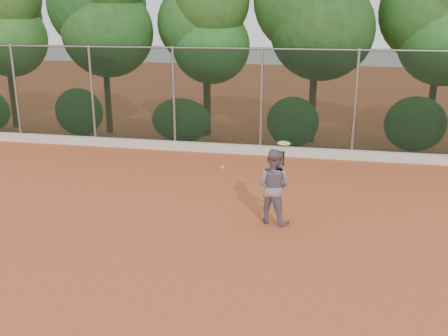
# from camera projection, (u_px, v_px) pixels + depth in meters

# --- Properties ---
(ground) EXTENTS (80.00, 80.00, 0.00)m
(ground) POSITION_uv_depth(u_px,v_px,m) (214.00, 239.00, 10.35)
(ground) COLOR #C55A2E
(ground) RESTS_ON ground
(concrete_curb) EXTENTS (24.00, 0.20, 0.30)m
(concrete_curb) POSITION_uv_depth(u_px,v_px,m) (259.00, 150.00, 16.69)
(concrete_curb) COLOR silver
(concrete_curb) RESTS_ON ground
(tennis_player) EXTENTS (0.99, 0.87, 1.70)m
(tennis_player) POSITION_uv_depth(u_px,v_px,m) (273.00, 186.00, 10.98)
(tennis_player) COLOR gray
(tennis_player) RESTS_ON ground
(chainlink_fence) EXTENTS (24.09, 0.09, 3.50)m
(chainlink_fence) POSITION_uv_depth(u_px,v_px,m) (261.00, 98.00, 16.37)
(chainlink_fence) COLOR black
(chainlink_fence) RESTS_ON ground
(foliage_backdrop) EXTENTS (23.70, 3.63, 7.55)m
(foliage_backdrop) POSITION_uv_depth(u_px,v_px,m) (255.00, 18.00, 17.59)
(foliage_backdrop) COLOR #472F1B
(foliage_backdrop) RESTS_ON ground
(tennis_racket) EXTENTS (0.40, 0.40, 0.55)m
(tennis_racket) POSITION_uv_depth(u_px,v_px,m) (284.00, 145.00, 10.58)
(tennis_racket) COLOR black
(tennis_racket) RESTS_ON ground
(tennis_ball_in_flight) EXTENTS (0.07, 0.07, 0.07)m
(tennis_ball_in_flight) POSITION_uv_depth(u_px,v_px,m) (222.00, 167.00, 10.72)
(tennis_ball_in_flight) COLOR #DCF838
(tennis_ball_in_flight) RESTS_ON ground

